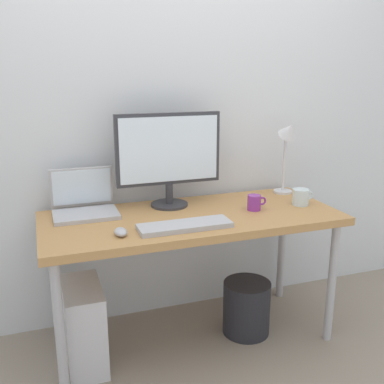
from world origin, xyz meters
The scene contains 12 objects.
ground_plane centered at (0.00, 0.00, 0.00)m, with size 6.00×6.00×0.00m, color gray.
back_wall centered at (0.00, 0.38, 1.30)m, with size 4.40×0.04×2.60m, color silver.
desk centered at (0.00, 0.00, 0.65)m, with size 1.51×0.64×0.71m.
monitor centered at (-0.06, 0.19, 1.00)m, with size 0.57×0.20×0.50m.
laptop centered at (-0.51, 0.20, 0.77)m, with size 0.32×0.26×0.23m.
desk_lamp centered at (0.65, 0.19, 1.03)m, with size 0.11×0.16×0.45m.
keyboard centered at (-0.10, -0.18, 0.72)m, with size 0.44×0.14×0.02m, color #B2B2B7.
mouse centered at (-0.40, -0.17, 0.73)m, with size 0.06×0.09×0.03m, color #B2B2B7.
coffee_mug centered at (0.34, -0.03, 0.75)m, with size 0.11×0.07×0.08m.
glass_cup centered at (0.62, -0.03, 0.75)m, with size 0.12×0.09×0.09m.
computer_tower centered at (-0.57, -0.03, 0.21)m, with size 0.18×0.36×0.42m, color silver.
wastebasket centered at (0.30, -0.05, 0.15)m, with size 0.26×0.26×0.30m, color #232328.
Camera 1 is at (-0.72, -2.05, 1.43)m, focal length 41.96 mm.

